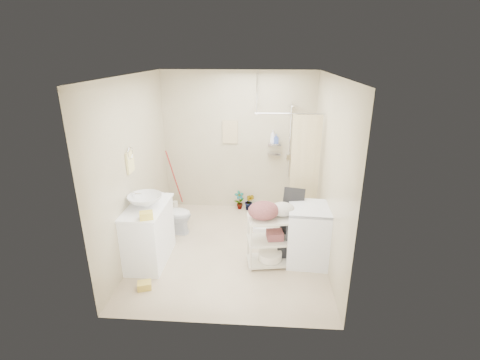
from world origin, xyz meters
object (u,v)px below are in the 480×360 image
at_px(toilet, 172,214).
at_px(washing_machine, 308,234).
at_px(laundry_rack, 271,236).
at_px(vanity, 148,233).

xyz_separation_m(toilet, washing_machine, (2.18, -0.72, 0.10)).
distance_m(toilet, laundry_rack, 1.85).
relative_size(washing_machine, laundry_rack, 0.96).
bearing_deg(washing_machine, vanity, -173.08).
height_order(toilet, laundry_rack, laundry_rack).
distance_m(vanity, washing_machine, 2.30).
bearing_deg(laundry_rack, toilet, 144.07).
xyz_separation_m(vanity, toilet, (0.12, 0.85, -0.10)).
bearing_deg(toilet, laundry_rack, -112.95).
xyz_separation_m(toilet, laundry_rack, (1.64, -0.85, 0.11)).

